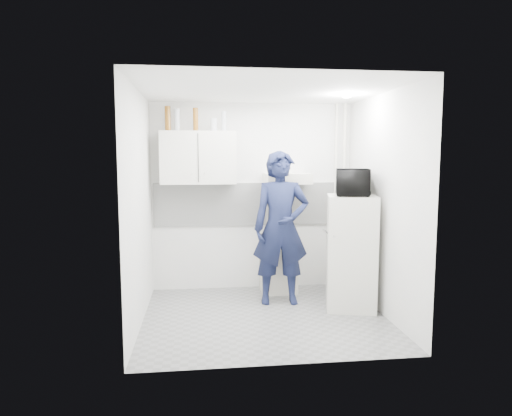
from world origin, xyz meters
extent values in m
plane|color=slate|center=(0.00, 0.00, 0.00)|extent=(2.80, 2.80, 0.00)
plane|color=white|center=(0.00, 0.00, 2.60)|extent=(2.80, 2.80, 0.00)
plane|color=silver|center=(0.00, 1.25, 1.30)|extent=(2.80, 0.00, 2.80)
plane|color=silver|center=(-1.40, 0.00, 1.30)|extent=(0.00, 2.60, 2.60)
plane|color=silver|center=(1.40, 0.00, 1.30)|extent=(0.00, 2.60, 2.60)
imported|color=#131935|center=(0.28, 0.51, 0.97)|extent=(0.73, 0.50, 1.94)
cube|color=silver|center=(0.33, 1.00, 0.38)|extent=(0.47, 0.47, 0.75)
cube|color=silver|center=(1.10, 0.20, 0.70)|extent=(0.70, 0.70, 1.40)
cube|color=black|center=(0.33, 1.00, 0.77)|extent=(0.45, 0.45, 0.03)
cylinder|color=silver|center=(0.26, 1.00, 0.83)|extent=(0.18, 0.18, 0.10)
imported|color=black|center=(1.10, 0.20, 1.56)|extent=(0.66, 0.53, 0.32)
cylinder|color=brown|center=(-1.14, 1.07, 2.36)|extent=(0.08, 0.08, 0.32)
cylinder|color=#B2B7BC|center=(-1.02, 1.07, 2.34)|extent=(0.08, 0.08, 0.29)
cylinder|color=brown|center=(-0.78, 1.07, 2.35)|extent=(0.07, 0.07, 0.31)
cylinder|color=#B2B7BC|center=(-0.54, 1.07, 2.29)|extent=(0.09, 0.09, 0.17)
cylinder|color=#B2B7BC|center=(-0.40, 1.07, 2.33)|extent=(0.07, 0.07, 0.26)
cube|color=silver|center=(-0.75, 1.07, 1.85)|extent=(1.00, 0.35, 0.70)
cube|color=silver|center=(0.45, 1.00, 1.57)|extent=(0.60, 0.50, 0.14)
cube|color=white|center=(0.00, 1.24, 1.20)|extent=(2.74, 0.03, 0.60)
cylinder|color=silver|center=(1.30, 1.17, 1.30)|extent=(0.05, 0.05, 2.60)
cylinder|color=silver|center=(1.18, 1.17, 1.30)|extent=(0.04, 0.04, 2.60)
cylinder|color=white|center=(1.00, 0.20, 2.57)|extent=(0.10, 0.10, 0.02)
camera|label=1|loc=(-0.72, -5.11, 1.87)|focal=32.00mm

